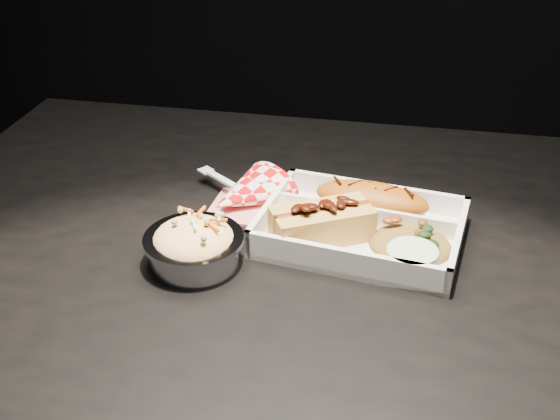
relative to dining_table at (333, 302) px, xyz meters
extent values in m
cube|color=black|center=(0.00, 0.00, 0.08)|extent=(1.20, 0.80, 0.03)
cylinder|color=black|center=(-0.55, 0.35, -0.30)|extent=(0.05, 0.05, 0.72)
cube|color=silver|center=(0.03, 0.02, 0.09)|extent=(0.27, 0.21, 0.01)
cube|color=silver|center=(0.04, 0.11, 0.11)|extent=(0.25, 0.04, 0.04)
cube|color=silver|center=(0.02, -0.06, 0.11)|extent=(0.25, 0.04, 0.04)
cube|color=silver|center=(-0.09, 0.04, 0.11)|extent=(0.03, 0.18, 0.04)
cube|color=silver|center=(0.15, 0.00, 0.11)|extent=(0.03, 0.18, 0.04)
cube|color=silver|center=(0.03, 0.05, 0.11)|extent=(0.23, 0.04, 0.03)
ellipsoid|color=#A55110|center=(0.04, 0.08, 0.12)|extent=(0.16, 0.08, 0.04)
cube|color=gold|center=(-0.01, -0.01, 0.12)|extent=(0.12, 0.08, 0.04)
cube|color=gold|center=(-0.03, 0.02, 0.12)|extent=(0.12, 0.08, 0.04)
cylinder|color=brown|center=(-0.02, 0.00, 0.13)|extent=(0.12, 0.08, 0.03)
ellipsoid|color=olive|center=(0.09, 0.00, 0.11)|extent=(0.11, 0.10, 0.03)
cylinder|color=beige|center=(0.09, -0.05, 0.11)|extent=(0.06, 0.06, 0.03)
cylinder|color=silver|center=(-0.16, -0.07, 0.11)|extent=(0.11, 0.11, 0.04)
cylinder|color=silver|center=(-0.16, -0.07, 0.13)|extent=(0.12, 0.12, 0.01)
ellipsoid|color=#EFEBA8|center=(-0.16, -0.07, 0.13)|extent=(0.10, 0.10, 0.04)
cube|color=red|center=(-0.13, 0.07, 0.09)|extent=(0.12, 0.10, 0.00)
cone|color=red|center=(-0.14, 0.08, 0.11)|extent=(0.15, 0.15, 0.10)
cube|color=white|center=(-0.18, 0.11, 0.11)|extent=(0.05, 0.04, 0.00)
cube|color=white|center=(-0.21, 0.13, 0.11)|extent=(0.03, 0.03, 0.00)
camera|label=1|loc=(0.07, -0.74, 0.58)|focal=45.00mm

